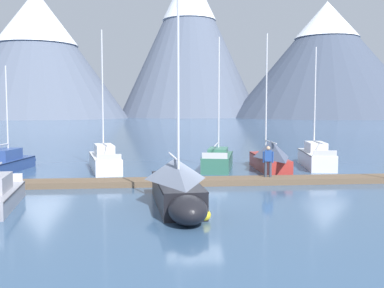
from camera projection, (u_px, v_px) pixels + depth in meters
ground_plane at (195, 199)px, 20.23m from camera, size 700.00×700.00×0.00m
mountain_west_summit at (37, 52)px, 181.95m from camera, size 72.34×72.34×50.85m
mountain_central_massif at (189, 39)px, 203.55m from camera, size 63.14×63.14×67.58m
mountain_shoulder_ridge at (326, 59)px, 189.31m from camera, size 80.29×80.29×48.18m
dock at (193, 182)px, 24.21m from camera, size 27.40×3.86×0.30m
sailboat_nearest_berth at (7, 162)px, 29.53m from camera, size 2.35×6.68×6.79m
sailboat_mid_dock_port at (104, 159)px, 30.05m from camera, size 3.28×7.24×9.17m
sailboat_mid_dock_starboard at (177, 185)px, 18.62m from camera, size 2.55×7.24×8.98m
sailboat_far_berth at (218, 159)px, 30.66m from camera, size 2.58×6.65×8.77m
sailboat_outer_slip at (269, 156)px, 29.58m from camera, size 1.85×7.73×8.96m
sailboat_end_of_dock at (314, 156)px, 31.80m from camera, size 2.23×7.33×8.29m
person_on_dock at (268, 159)px, 24.73m from camera, size 0.58×0.28×1.69m
mooring_buoy_channel_marker at (205, 215)px, 16.32m from camera, size 0.43×0.43×0.51m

